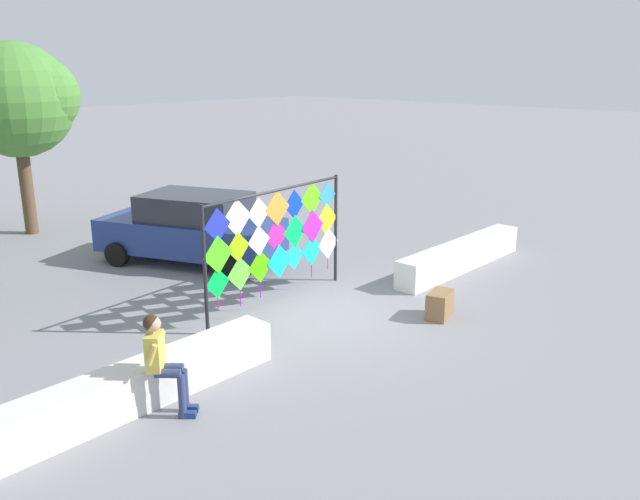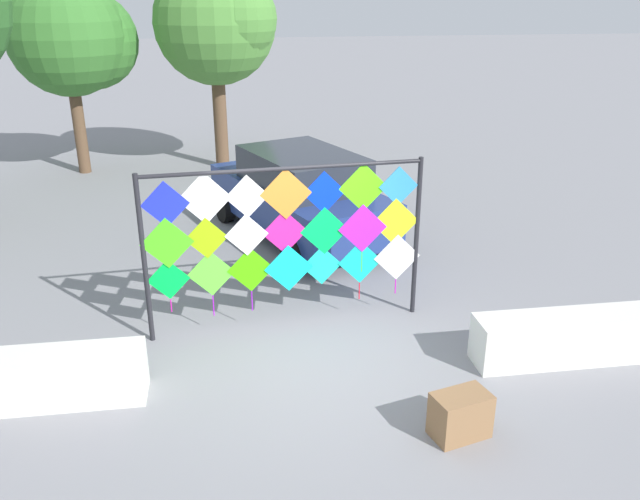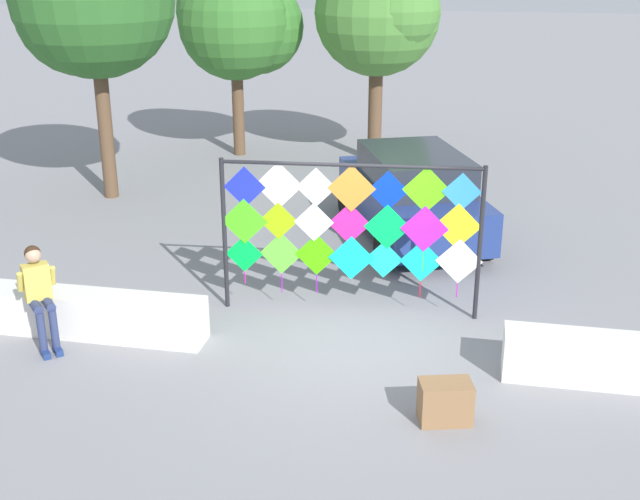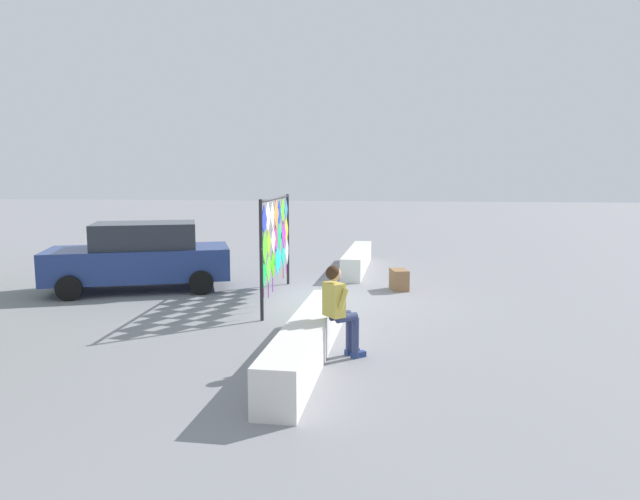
{
  "view_description": "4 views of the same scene",
  "coord_description": "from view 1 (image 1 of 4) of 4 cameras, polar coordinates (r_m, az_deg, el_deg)",
  "views": [
    {
      "loc": [
        -8.79,
        -7.84,
        4.76
      ],
      "look_at": [
        -0.1,
        0.16,
        1.33
      ],
      "focal_mm": 36.52,
      "sensor_mm": 36.0,
      "label": 1
    },
    {
      "loc": [
        -1.0,
        -7.25,
        4.6
      ],
      "look_at": [
        0.15,
        0.46,
        1.46
      ],
      "focal_mm": 36.7,
      "sensor_mm": 36.0,
      "label": 2
    },
    {
      "loc": [
        1.53,
        -10.11,
        5.41
      ],
      "look_at": [
        -0.48,
        0.16,
        1.4
      ],
      "focal_mm": 45.49,
      "sensor_mm": 36.0,
      "label": 3
    },
    {
      "loc": [
        -12.49,
        -1.74,
        2.78
      ],
      "look_at": [
        -0.32,
        0.16,
        1.2
      ],
      "focal_mm": 30.85,
      "sensor_mm": 36.0,
      "label": 4
    }
  ],
  "objects": [
    {
      "name": "ground",
      "position": [
        12.7,
        0.83,
        -5.81
      ],
      "size": [
        120.0,
        120.0,
        0.0
      ],
      "primitive_type": "plane",
      "color": "gray"
    },
    {
      "name": "tree_broadleaf",
      "position": [
        19.92,
        -24.87,
        11.83
      ],
      "size": [
        3.13,
        3.13,
        5.32
      ],
      "color": "brown",
      "rests_on": "ground"
    },
    {
      "name": "plaza_ledge_left",
      "position": [
        9.81,
        -15.53,
        -11.33
      ],
      "size": [
        4.59,
        0.57,
        0.64
      ],
      "primitive_type": "cube",
      "color": "silver",
      "rests_on": "ground"
    },
    {
      "name": "kite_display_rack",
      "position": [
        12.89,
        -3.69,
        1.53
      ],
      "size": [
        3.95,
        0.37,
        2.4
      ],
      "color": "#232328",
      "rests_on": "ground"
    },
    {
      "name": "cardboard_box_large",
      "position": [
        12.76,
        10.45,
        -4.73
      ],
      "size": [
        0.7,
        0.53,
        0.52
      ],
      "primitive_type": "cube",
      "rotation": [
        0.0,
        0.0,
        0.26
      ],
      "color": "olive",
      "rests_on": "ground"
    },
    {
      "name": "plaza_ledge_right",
      "position": [
        15.82,
        12.24,
        -0.48
      ],
      "size": [
        4.59,
        0.57,
        0.64
      ],
      "primitive_type": "cube",
      "color": "silver",
      "rests_on": "ground"
    },
    {
      "name": "seated_vendor",
      "position": [
        9.26,
        -13.65,
        -9.11
      ],
      "size": [
        0.7,
        0.71,
        1.49
      ],
      "color": "navy",
      "rests_on": "ground"
    },
    {
      "name": "parked_car",
      "position": [
        16.16,
        -11.14,
        1.94
      ],
      "size": [
        3.41,
        4.79,
        1.71
      ],
      "color": "navy",
      "rests_on": "ground"
    }
  ]
}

